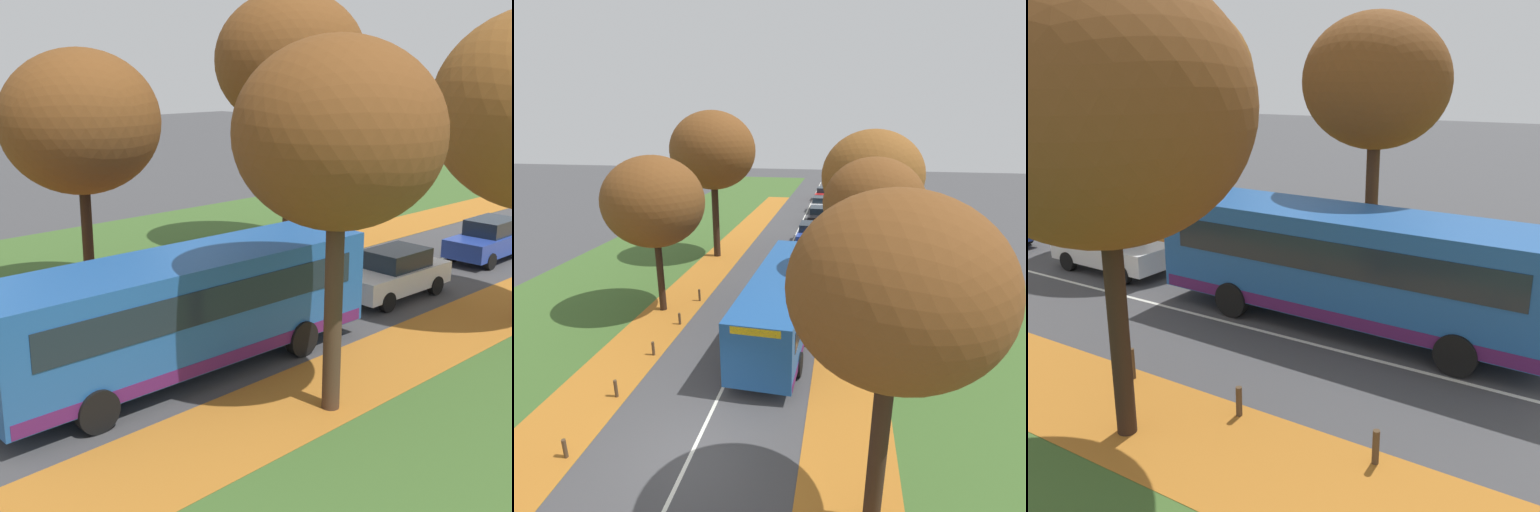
% 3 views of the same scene
% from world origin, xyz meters
% --- Properties ---
extents(grass_verge_right, '(12.00, 90.00, 0.01)m').
position_xyz_m(grass_verge_right, '(9.20, 20.00, 0.00)').
color(grass_verge_right, '#3D6028').
rests_on(grass_verge_right, ground).
extents(leaf_litter_right, '(2.80, 60.00, 0.00)m').
position_xyz_m(leaf_litter_right, '(4.60, 14.00, 0.01)').
color(leaf_litter_right, '#B26B23').
rests_on(leaf_litter_right, grass_verge_right).
extents(tree_left_near, '(4.93, 4.93, 7.97)m').
position_xyz_m(tree_left_near, '(-5.04, 8.97, 5.73)').
color(tree_left_near, black).
rests_on(tree_left_near, ground).
extents(tree_right_near, '(4.38, 4.38, 8.04)m').
position_xyz_m(tree_right_near, '(5.29, 8.83, 6.04)').
color(tree_right_near, '#422D1E').
rests_on(tree_right_near, ground).
extents(tree_right_mid, '(6.34, 6.34, 9.08)m').
position_xyz_m(tree_right_mid, '(5.69, 17.27, 6.22)').
color(tree_right_mid, '#422D1E').
rests_on(tree_right_mid, ground).
extents(bollard_fourth, '(0.12, 0.12, 0.63)m').
position_xyz_m(bollard_fourth, '(-3.54, 4.76, 0.31)').
color(bollard_fourth, '#4C3823').
rests_on(bollard_fourth, ground).
extents(bollard_fifth, '(0.12, 0.12, 0.60)m').
position_xyz_m(bollard_fifth, '(-3.53, 7.56, 0.30)').
color(bollard_fifth, '#4C3823').
rests_on(bollard_fifth, ground).
extents(bollard_sixth, '(0.12, 0.12, 0.69)m').
position_xyz_m(bollard_sixth, '(-3.53, 10.35, 0.35)').
color(bollard_sixth, '#4C3823').
rests_on(bollard_sixth, ground).
extents(bus, '(2.87, 10.46, 2.98)m').
position_xyz_m(bus, '(1.54, 7.72, 1.70)').
color(bus, '#1E5199').
rests_on(bus, ground).
extents(car_white_lead, '(1.87, 4.24, 1.62)m').
position_xyz_m(car_white_lead, '(1.55, 16.40, 0.81)').
color(car_white_lead, silver).
rests_on(car_white_lead, ground).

